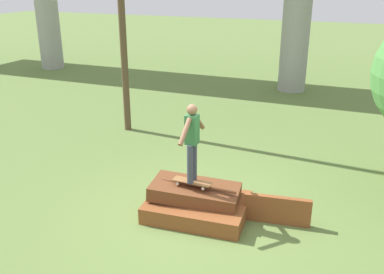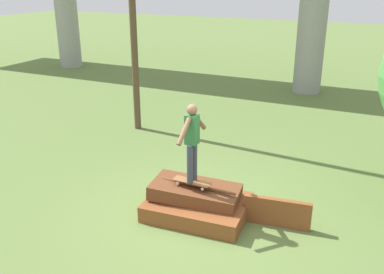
{
  "view_description": "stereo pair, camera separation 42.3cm",
  "coord_description": "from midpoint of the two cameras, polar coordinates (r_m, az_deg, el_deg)",
  "views": [
    {
      "loc": [
        2.67,
        -6.89,
        4.44
      ],
      "look_at": [
        -0.09,
        -0.06,
        1.65
      ],
      "focal_mm": 40.0,
      "sensor_mm": 36.0,
      "label": 1
    },
    {
      "loc": [
        3.06,
        -6.72,
        4.44
      ],
      "look_at": [
        -0.09,
        -0.06,
        1.65
      ],
      "focal_mm": 40.0,
      "sensor_mm": 36.0,
      "label": 2
    }
  ],
  "objects": [
    {
      "name": "ground_plane",
      "position": [
        8.61,
        -0.69,
        -10.28
      ],
      "size": [
        80.0,
        80.0,
        0.0
      ],
      "primitive_type": "plane",
      "color": "olive"
    },
    {
      "name": "skateboard",
      "position": [
        8.24,
        -1.48,
        -6.01
      ],
      "size": [
        0.77,
        0.24,
        0.09
      ],
      "color": "brown",
      "rests_on": "scrap_pile"
    },
    {
      "name": "skater",
      "position": [
        7.88,
        -1.54,
        -0.22
      ],
      "size": [
        0.23,
        1.08,
        1.53
      ],
      "color": "#383D4C",
      "rests_on": "skateboard"
    },
    {
      "name": "scrap_plank_loose",
      "position": [
        8.32,
        9.83,
        -9.59
      ],
      "size": [
        1.26,
        0.28,
        0.56
      ],
      "color": "brown",
      "rests_on": "ground_plane"
    },
    {
      "name": "scrap_pile",
      "position": [
        8.5,
        -0.8,
        -8.69
      ],
      "size": [
        2.03,
        1.53,
        0.66
      ],
      "color": "brown",
      "rests_on": "ground_plane"
    }
  ]
}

